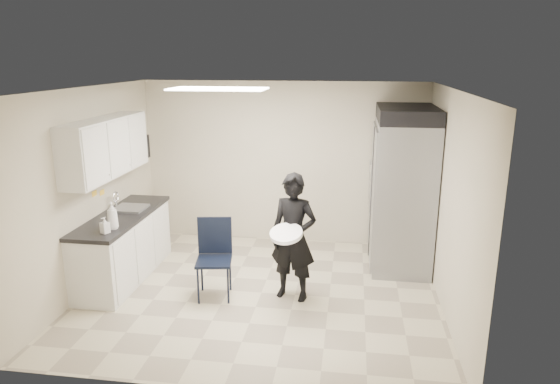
% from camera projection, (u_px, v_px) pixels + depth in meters
% --- Properties ---
extents(floor, '(4.50, 4.50, 0.00)m').
position_uv_depth(floor, '(261.00, 293.00, 6.48)').
color(floor, '#B5AC8E').
rests_on(floor, ground).
extents(ceiling, '(4.50, 4.50, 0.00)m').
position_uv_depth(ceiling, '(259.00, 89.00, 5.79)').
color(ceiling, silver).
rests_on(ceiling, back_wall).
extents(back_wall, '(4.50, 0.00, 4.50)m').
position_uv_depth(back_wall, '(283.00, 163.00, 8.04)').
color(back_wall, '#C0B59E').
rests_on(back_wall, floor).
extents(left_wall, '(0.00, 4.00, 4.00)m').
position_uv_depth(left_wall, '(90.00, 190.00, 6.45)').
color(left_wall, '#C0B59E').
rests_on(left_wall, floor).
extents(right_wall, '(0.00, 4.00, 4.00)m').
position_uv_depth(right_wall, '(450.00, 204.00, 5.82)').
color(right_wall, '#C0B59E').
rests_on(right_wall, floor).
extents(ceiling_panel, '(1.20, 0.60, 0.02)m').
position_uv_depth(ceiling_panel, '(218.00, 89.00, 6.27)').
color(ceiling_panel, white).
rests_on(ceiling_panel, ceiling).
extents(lower_counter, '(0.60, 1.90, 0.86)m').
position_uv_depth(lower_counter, '(124.00, 248.00, 6.83)').
color(lower_counter, silver).
rests_on(lower_counter, floor).
extents(countertop, '(0.64, 1.95, 0.05)m').
position_uv_depth(countertop, '(121.00, 216.00, 6.71)').
color(countertop, black).
rests_on(countertop, lower_counter).
extents(sink, '(0.42, 0.40, 0.14)m').
position_uv_depth(sink, '(131.00, 212.00, 6.95)').
color(sink, gray).
rests_on(sink, countertop).
extents(faucet, '(0.02, 0.02, 0.24)m').
position_uv_depth(faucet, '(116.00, 201.00, 6.93)').
color(faucet, silver).
rests_on(faucet, countertop).
extents(upper_cabinets, '(0.35, 1.80, 0.75)m').
position_uv_depth(upper_cabinets, '(106.00, 147.00, 6.48)').
color(upper_cabinets, silver).
rests_on(upper_cabinets, left_wall).
extents(towel_dispenser, '(0.22, 0.30, 0.35)m').
position_uv_depth(towel_dispenser, '(139.00, 147.00, 7.64)').
color(towel_dispenser, black).
rests_on(towel_dispenser, left_wall).
extents(notice_sticker_left, '(0.00, 0.12, 0.07)m').
position_uv_depth(notice_sticker_left, '(94.00, 194.00, 6.56)').
color(notice_sticker_left, yellow).
rests_on(notice_sticker_left, left_wall).
extents(notice_sticker_right, '(0.00, 0.12, 0.07)m').
position_uv_depth(notice_sticker_right, '(102.00, 192.00, 6.77)').
color(notice_sticker_right, yellow).
rests_on(notice_sticker_right, left_wall).
extents(commercial_fridge, '(0.80, 1.35, 2.10)m').
position_uv_depth(commercial_fridge, '(402.00, 194.00, 7.16)').
color(commercial_fridge, gray).
rests_on(commercial_fridge, floor).
extents(fridge_compressor, '(0.80, 1.35, 0.20)m').
position_uv_depth(fridge_compressor, '(407.00, 114.00, 6.86)').
color(fridge_compressor, black).
rests_on(fridge_compressor, commercial_fridge).
extents(folding_chair, '(0.50, 0.50, 0.97)m').
position_uv_depth(folding_chair, '(214.00, 261.00, 6.24)').
color(folding_chair, black).
rests_on(folding_chair, floor).
extents(man_tuxedo, '(0.66, 0.52, 1.61)m').
position_uv_depth(man_tuxedo, '(293.00, 237.00, 6.16)').
color(man_tuxedo, black).
rests_on(man_tuxedo, floor).
extents(bucket_lid, '(0.47, 0.47, 0.05)m').
position_uv_depth(bucket_lid, '(286.00, 234.00, 5.90)').
color(bucket_lid, white).
rests_on(bucket_lid, man_tuxedo).
extents(soap_bottle_a, '(0.18, 0.18, 0.34)m').
position_uv_depth(soap_bottle_a, '(112.00, 216.00, 6.11)').
color(soap_bottle_a, white).
rests_on(soap_bottle_a, countertop).
extents(soap_bottle_b, '(0.12, 0.12, 0.20)m').
position_uv_depth(soap_bottle_b, '(105.00, 225.00, 5.98)').
color(soap_bottle_b, '#A0A2AC').
rests_on(soap_bottle_b, countertop).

